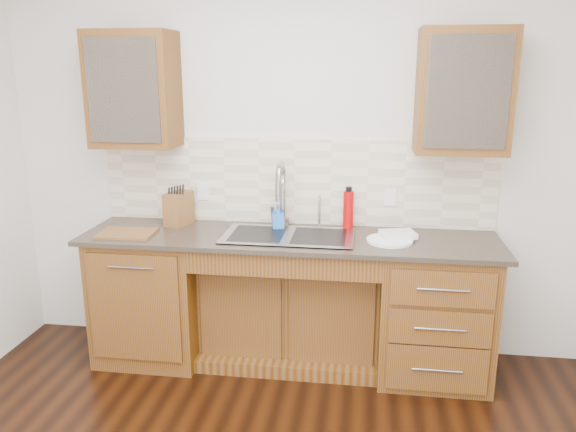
# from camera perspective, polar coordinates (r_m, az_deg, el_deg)

# --- Properties ---
(wall_back) EXTENTS (4.00, 0.10, 2.70)m
(wall_back) POSITION_cam_1_polar(r_m,az_deg,el_deg) (3.90, 0.83, 5.76)
(wall_back) COLOR silver
(wall_back) RESTS_ON ground
(base_cabinet_left) EXTENTS (0.70, 0.62, 0.88)m
(base_cabinet_left) POSITION_cam_1_polar(r_m,az_deg,el_deg) (4.04, -13.49, -7.75)
(base_cabinet_left) COLOR #593014
(base_cabinet_left) RESTS_ON ground
(base_cabinet_center) EXTENTS (1.20, 0.44, 0.70)m
(base_cabinet_center) POSITION_cam_1_polar(r_m,az_deg,el_deg) (3.93, 0.27, -9.43)
(base_cabinet_center) COLOR #593014
(base_cabinet_center) RESTS_ON ground
(base_cabinet_right) EXTENTS (0.70, 0.62, 0.88)m
(base_cabinet_right) POSITION_cam_1_polar(r_m,az_deg,el_deg) (3.81, 14.57, -9.27)
(base_cabinet_right) COLOR #593014
(base_cabinet_right) RESTS_ON ground
(countertop) EXTENTS (2.70, 0.65, 0.03)m
(countertop) POSITION_cam_1_polar(r_m,az_deg,el_deg) (3.64, 0.06, -2.26)
(countertop) COLOR #84705B
(countertop) RESTS_ON base_cabinet_left
(backsplash) EXTENTS (2.70, 0.02, 0.59)m
(backsplash) POSITION_cam_1_polar(r_m,az_deg,el_deg) (3.87, 0.70, 3.50)
(backsplash) COLOR beige
(backsplash) RESTS_ON wall_back
(sink) EXTENTS (0.84, 0.46, 0.19)m
(sink) POSITION_cam_1_polar(r_m,az_deg,el_deg) (3.65, 0.02, -3.38)
(sink) COLOR #9E9EA5
(sink) RESTS_ON countertop
(faucet) EXTENTS (0.04, 0.04, 0.40)m
(faucet) POSITION_cam_1_polar(r_m,az_deg,el_deg) (3.80, -0.54, 1.83)
(faucet) COLOR #999993
(faucet) RESTS_ON countertop
(filter_tap) EXTENTS (0.02, 0.02, 0.24)m
(filter_tap) POSITION_cam_1_polar(r_m,az_deg,el_deg) (3.80, 3.22, 0.57)
(filter_tap) COLOR #999993
(filter_tap) RESTS_ON countertop
(upper_cabinet_left) EXTENTS (0.55, 0.34, 0.75)m
(upper_cabinet_left) POSITION_cam_1_polar(r_m,az_deg,el_deg) (3.92, -15.38, 12.27)
(upper_cabinet_left) COLOR #593014
(upper_cabinet_left) RESTS_ON wall_back
(upper_cabinet_right) EXTENTS (0.55, 0.34, 0.75)m
(upper_cabinet_right) POSITION_cam_1_polar(r_m,az_deg,el_deg) (3.65, 17.36, 11.98)
(upper_cabinet_right) COLOR #593014
(upper_cabinet_right) RESTS_ON wall_back
(outlet_left) EXTENTS (0.08, 0.01, 0.12)m
(outlet_left) POSITION_cam_1_polar(r_m,az_deg,el_deg) (4.00, -8.60, 2.49)
(outlet_left) COLOR white
(outlet_left) RESTS_ON backsplash
(outlet_right) EXTENTS (0.08, 0.01, 0.12)m
(outlet_right) POSITION_cam_1_polar(r_m,az_deg,el_deg) (3.84, 10.33, 1.89)
(outlet_right) COLOR white
(outlet_right) RESTS_ON backsplash
(soap_bottle) EXTENTS (0.09, 0.09, 0.17)m
(soap_bottle) POSITION_cam_1_polar(r_m,az_deg,el_deg) (3.77, -0.99, -0.10)
(soap_bottle) COLOR blue
(soap_bottle) RESTS_ON countertop
(water_bottle) EXTENTS (0.07, 0.07, 0.26)m
(water_bottle) POSITION_cam_1_polar(r_m,az_deg,el_deg) (3.79, 6.14, 0.61)
(water_bottle) COLOR #B80406
(water_bottle) RESTS_ON countertop
(plate) EXTENTS (0.38, 0.38, 0.02)m
(plate) POSITION_cam_1_polar(r_m,az_deg,el_deg) (3.57, 10.28, -2.45)
(plate) COLOR white
(plate) RESTS_ON countertop
(dish_towel) EXTENTS (0.25, 0.20, 0.03)m
(dish_towel) POSITION_cam_1_polar(r_m,az_deg,el_deg) (3.63, 11.09, -1.83)
(dish_towel) COLOR silver
(dish_towel) RESTS_ON plate
(knife_block) EXTENTS (0.18, 0.23, 0.23)m
(knife_block) POSITION_cam_1_polar(r_m,az_deg,el_deg) (3.94, -11.04, 0.74)
(knife_block) COLOR #975A24
(knife_block) RESTS_ON countertop
(cutting_board) EXTENTS (0.37, 0.27, 0.02)m
(cutting_board) POSITION_cam_1_polar(r_m,az_deg,el_deg) (3.81, -16.07, -1.70)
(cutting_board) COLOR brown
(cutting_board) RESTS_ON countertop
(cup_left_a) EXTENTS (0.14, 0.14, 0.09)m
(cup_left_a) POSITION_cam_1_polar(r_m,az_deg,el_deg) (3.98, -17.27, 11.37)
(cup_left_a) COLOR silver
(cup_left_a) RESTS_ON upper_cabinet_left
(cup_left_b) EXTENTS (0.14, 0.14, 0.10)m
(cup_left_b) POSITION_cam_1_polar(r_m,az_deg,el_deg) (3.87, -13.67, 11.63)
(cup_left_b) COLOR white
(cup_left_b) RESTS_ON upper_cabinet_left
(cup_right_a) EXTENTS (0.13, 0.13, 0.09)m
(cup_right_a) POSITION_cam_1_polar(r_m,az_deg,el_deg) (3.63, 15.37, 11.26)
(cup_right_a) COLOR white
(cup_right_a) RESTS_ON upper_cabinet_right
(cup_right_b) EXTENTS (0.13, 0.13, 0.10)m
(cup_right_b) POSITION_cam_1_polar(r_m,az_deg,el_deg) (3.66, 18.31, 11.10)
(cup_right_b) COLOR silver
(cup_right_b) RESTS_ON upper_cabinet_right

